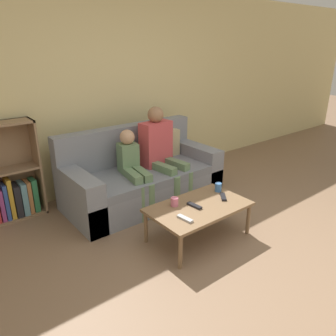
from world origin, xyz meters
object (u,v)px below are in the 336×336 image
Objects in this scene: cup_far at (175,202)px; tv_remote_2 at (185,219)px; tv_remote_0 at (223,197)px; couch at (142,178)px; cup_near at (218,187)px; person_adult at (160,147)px; bookshelf at (10,184)px; tv_remote_1 at (194,206)px; person_child at (133,166)px; coffee_table at (199,209)px.

cup_far is 0.30m from tv_remote_2.
tv_remote_0 is (0.52, -0.18, -0.03)m from cup_far.
couch is 1.06m from cup_near.
person_adult reaches higher than cup_far.
cup_far is at bearing -104.65° from couch.
bookshelf is 2.10m from tv_remote_1.
person_child reaches higher than couch.
person_adult is 1.10m from tv_remote_0.
coffee_table is 1.00m from person_child.
tv_remote_2 is (-0.70, -0.24, -0.04)m from cup_near.
tv_remote_1 is (-0.38, 0.04, 0.00)m from tv_remote_0.
person_child is (1.21, -0.68, 0.13)m from bookshelf.
person_child is 1.12m from tv_remote_0.
person_child reaches higher than coffee_table.
person_adult is 12.28× the size of cup_near.
coffee_table is 0.26m from cup_far.
tv_remote_2 reaches higher than coffee_table.
couch is 1.53m from bookshelf.
person_child is at bearing 76.80° from tv_remote_2.
person_child is 1.12m from tv_remote_2.
bookshelf is at bearing 138.95° from cup_near.
cup_far is (-0.04, -0.82, -0.13)m from person_child.
coffee_table is 5.85× the size of tv_remote_1.
tv_remote_2 is at bearing -157.07° from coffee_table.
tv_remote_1 is at bearing -145.86° from tv_remote_0.
person_child is at bearing -178.22° from person_adult.
person_adult is 1.11m from tv_remote_1.
person_adult is 1.24× the size of person_child.
tv_remote_1 is (1.31, -1.64, -0.03)m from bookshelf.
couch reaches higher than cup_near.
couch is 1.18m from tv_remote_0.
tv_remote_0 is (-0.07, -0.15, -0.04)m from cup_near.
tv_remote_0 is at bearing -76.90° from couch.
person_child reaches higher than tv_remote_2.
bookshelf is at bearing 159.29° from couch.
tv_remote_2 is at bearing -160.83° from cup_near.
tv_remote_1 is at bearing -114.30° from person_adult.
bookshelf is 11.68× the size of cup_near.
tv_remote_1 is (-0.05, 0.01, 0.05)m from coffee_table.
cup_near is 0.55× the size of tv_remote_1.
person_adult is 7.30× the size of tv_remote_0.
cup_far is 0.50× the size of tv_remote_2.
cup_near is at bearing 16.30° from coffee_table.
cup_near is 0.55× the size of tv_remote_2.
tv_remote_0 is at bearing -10.83° from tv_remote_1.
tv_remote_1 reaches higher than coffee_table.
person_child is 0.83m from cup_far.
person_adult is 6.76× the size of tv_remote_2.
person_child reaches higher than cup_far.
couch is at bearing 153.84° from person_adult.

